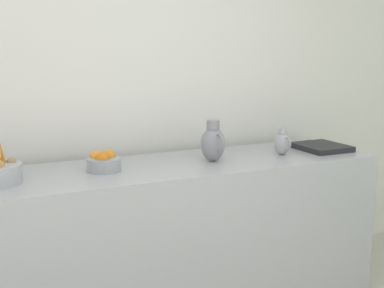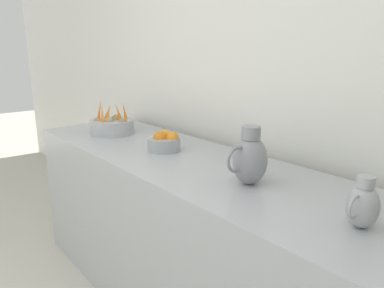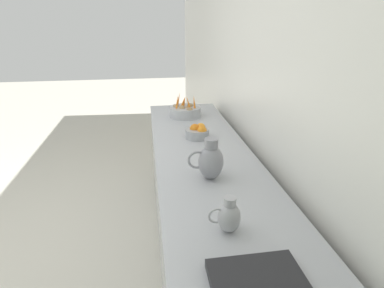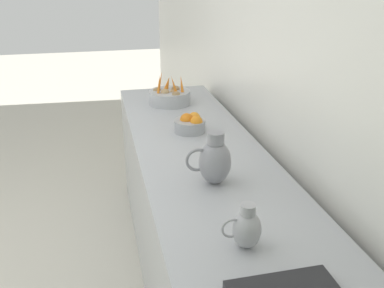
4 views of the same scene
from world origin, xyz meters
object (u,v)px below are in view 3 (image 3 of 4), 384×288
Objects in this scene: metal_pitcher_short at (229,216)px; orange_bowl at (198,132)px; metal_pitcher_tall at (210,161)px; vegetable_colander at (185,111)px.

orange_bowl is at bearing -92.93° from metal_pitcher_short.
metal_pitcher_tall is at bearing -92.41° from metal_pitcher_short.
metal_pitcher_short reaches higher than orange_bowl.
vegetable_colander is at bearing -87.55° from orange_bowl.
metal_pitcher_tall is at bearing 86.68° from orange_bowl.
metal_pitcher_short is (0.06, 1.16, 0.03)m from orange_bowl.
metal_pitcher_tall is (0.01, 1.25, 0.06)m from vegetable_colander.
metal_pitcher_tall is (0.04, 0.67, 0.06)m from orange_bowl.
vegetable_colander is 1.75m from metal_pitcher_short.
vegetable_colander is at bearing -90.63° from metal_pitcher_tall.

